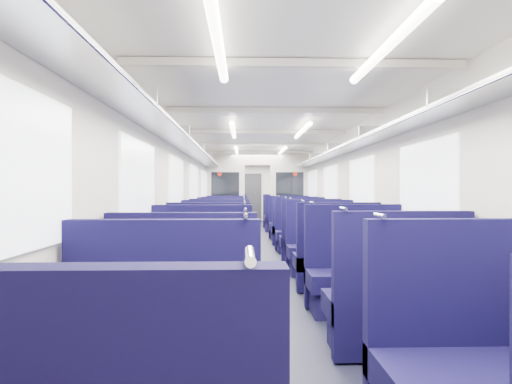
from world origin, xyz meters
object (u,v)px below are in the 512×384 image
at_px(seat_14, 222,235).
at_px(seat_3, 473,371).
at_px(seat_6, 201,282).
at_px(seat_23, 279,218).
at_px(bulkhead, 258,193).
at_px(seat_22, 230,218).
at_px(seat_9, 336,262).
at_px(seat_16, 225,230).
at_px(seat_15, 301,235).
at_px(seat_19, 289,226).
at_px(seat_13, 310,242).
at_px(seat_18, 226,226).
at_px(seat_20, 229,220).
at_px(end_door, 252,197).
at_px(seat_17, 294,230).
at_px(seat_4, 185,318).
at_px(seat_10, 215,251).
at_px(seat_12, 220,241).
at_px(seat_5, 395,309).
at_px(seat_7, 356,278).
at_px(seat_2, 159,374).
at_px(seat_21, 282,220).
at_px(seat_8, 210,263).
at_px(seat_11, 321,251).

bearing_deg(seat_14, seat_3, -76.34).
xyz_separation_m(seat_6, seat_23, (1.66, 10.16, 0.00)).
bearing_deg(bulkhead, seat_22, 106.79).
xyz_separation_m(seat_9, seat_16, (-1.66, 4.68, 0.00)).
height_order(seat_15, seat_19, same).
distance_m(seat_13, seat_18, 3.91).
bearing_deg(seat_20, end_door, 80.26).
xyz_separation_m(end_door, seat_23, (0.83, -3.61, -0.63)).
relative_size(seat_15, seat_17, 1.00).
bearing_deg(seat_15, seat_4, -105.78).
distance_m(seat_10, seat_15, 2.92).
relative_size(seat_6, seat_22, 1.00).
relative_size(seat_4, seat_12, 1.00).
distance_m(seat_5, seat_19, 7.99).
xyz_separation_m(seat_5, seat_12, (-1.66, 4.61, 0.00)).
bearing_deg(seat_9, seat_7, -90.00).
bearing_deg(seat_14, end_door, 84.85).
height_order(bulkhead, seat_18, bulkhead).
bearing_deg(seat_4, seat_19, 78.51).
bearing_deg(seat_9, seat_4, -124.67).
bearing_deg(seat_2, seat_20, 90.00).
xyz_separation_m(seat_9, seat_12, (-1.66, 2.39, 0.00)).
bearing_deg(seat_21, seat_10, -103.64).
bearing_deg(seat_7, seat_2, -124.82).
distance_m(seat_12, seat_13, 1.67).
height_order(end_door, seat_6, end_door).
height_order(seat_12, seat_17, same).
distance_m(end_door, seat_4, 15.07).
relative_size(seat_2, seat_15, 1.00).
bearing_deg(seat_8, seat_14, 90.00).
height_order(seat_7, seat_11, same).
bearing_deg(seat_21, bulkhead, -114.89).
distance_m(seat_2, seat_6, 2.27).
xyz_separation_m(seat_14, seat_17, (1.66, 1.24, 0.00)).
height_order(seat_6, seat_13, same).
height_order(seat_3, seat_12, same).
bearing_deg(seat_3, seat_14, 103.66).
distance_m(seat_9, seat_10, 1.98).
distance_m(seat_3, seat_13, 5.61).
bearing_deg(end_door, seat_18, -96.87).
relative_size(seat_14, seat_15, 1.00).
bearing_deg(seat_17, seat_7, -90.00).
relative_size(seat_10, seat_12, 1.00).
bearing_deg(bulkhead, end_door, 90.00).
height_order(end_door, seat_14, end_door).
relative_size(seat_11, seat_21, 1.00).
relative_size(seat_5, seat_19, 1.00).
height_order(end_door, seat_10, end_door).
bearing_deg(seat_9, seat_6, -145.68).
bearing_deg(seat_20, seat_22, 90.00).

